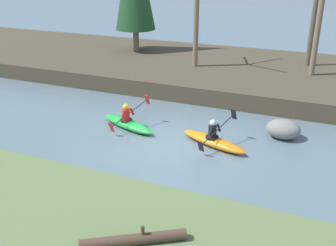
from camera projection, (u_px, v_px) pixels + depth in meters
name	position (u px, v px, depth m)	size (l,w,h in m)	color
ground_plane	(161.00, 147.00, 14.14)	(90.00, 90.00, 0.00)	slate
riverbank_near	(62.00, 237.00, 9.14)	(44.00, 5.02, 0.62)	#5B7042
riverbank_far	(228.00, 72.00, 21.90)	(44.00, 9.51, 0.82)	#473D2D
bare_tree_upstream	(197.00, 18.00, 20.42)	(3.00, 2.97, 5.40)	#7A664C
bare_tree_mid_upstream	(317.00, 0.00, 20.25)	(3.99, 3.95, 7.29)	brown
bare_tree_mid_downstream	(322.00, 7.00, 18.57)	(3.86, 3.81, 7.03)	#7A664C
kayaker_lead	(214.00, 140.00, 14.15)	(2.74, 2.00, 1.20)	orange
kayaker_middle	(128.00, 123.00, 15.64)	(2.74, 2.00, 1.20)	green
boulder_midstream	(283.00, 129.00, 14.73)	(1.27, 1.00, 0.72)	gray
driftwood_log	(134.00, 239.00, 8.41)	(2.07, 1.42, 0.44)	#4C3828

